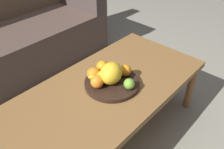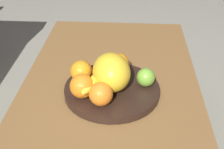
# 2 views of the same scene
# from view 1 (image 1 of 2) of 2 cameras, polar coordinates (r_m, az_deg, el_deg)

# --- Properties ---
(ground_plane) EXTENTS (8.00, 8.00, 0.00)m
(ground_plane) POSITION_cam_1_polar(r_m,az_deg,el_deg) (1.65, -0.96, -13.91)
(ground_plane) COLOR gray
(coffee_table) EXTENTS (1.27, 0.63, 0.41)m
(coffee_table) POSITION_cam_1_polar(r_m,az_deg,el_deg) (1.38, -1.11, -4.24)
(coffee_table) COLOR brown
(coffee_table) RESTS_ON ground_plane
(couch) EXTENTS (1.70, 0.70, 0.90)m
(couch) POSITION_cam_1_polar(r_m,az_deg,el_deg) (2.26, -24.19, 8.11)
(couch) COLOR #503E36
(couch) RESTS_ON ground_plane
(fruit_bowl) EXTENTS (0.32, 0.32, 0.03)m
(fruit_bowl) POSITION_cam_1_polar(r_m,az_deg,el_deg) (1.36, -0.00, -2.10)
(fruit_bowl) COLOR black
(fruit_bowl) RESTS_ON coffee_table
(melon_large_front) EXTENTS (0.18, 0.16, 0.12)m
(melon_large_front) POSITION_cam_1_polar(r_m,az_deg,el_deg) (1.31, -0.19, 0.34)
(melon_large_front) COLOR yellow
(melon_large_front) RESTS_ON fruit_bowl
(orange_front) EXTENTS (0.08, 0.08, 0.08)m
(orange_front) POSITION_cam_1_polar(r_m,az_deg,el_deg) (1.41, -2.36, 1.99)
(orange_front) COLOR orange
(orange_front) RESTS_ON fruit_bowl
(orange_left) EXTENTS (0.07, 0.07, 0.07)m
(orange_left) POSITION_cam_1_polar(r_m,az_deg,el_deg) (1.38, 3.36, 1.03)
(orange_left) COLOR orange
(orange_left) RESTS_ON fruit_bowl
(orange_right) EXTENTS (0.08, 0.08, 0.08)m
(orange_right) POSITION_cam_1_polar(r_m,az_deg,el_deg) (1.29, -3.69, -1.77)
(orange_right) COLOR orange
(orange_right) RESTS_ON fruit_bowl
(orange_back) EXTENTS (0.08, 0.08, 0.08)m
(orange_back) POSITION_cam_1_polar(r_m,az_deg,el_deg) (1.35, -4.53, 0.14)
(orange_back) COLOR orange
(orange_back) RESTS_ON fruit_bowl
(apple_front) EXTENTS (0.06, 0.06, 0.06)m
(apple_front) POSITION_cam_1_polar(r_m,az_deg,el_deg) (1.29, 4.28, -2.32)
(apple_front) COLOR #72AD36
(apple_front) RESTS_ON fruit_bowl
(banana_bunch) EXTENTS (0.16, 0.15, 0.06)m
(banana_bunch) POSITION_cam_1_polar(r_m,az_deg,el_deg) (1.34, -2.49, -0.57)
(banana_bunch) COLOR gold
(banana_bunch) RESTS_ON fruit_bowl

